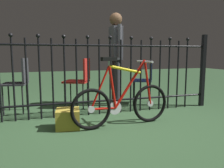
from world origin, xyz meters
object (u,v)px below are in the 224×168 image
object	(u,v)px
chair_navy	(146,78)
chair_charcoal	(19,79)
person_visitor	(116,50)
bicycle	(122,102)
chair_red	(81,78)
display_crate	(68,119)

from	to	relation	value
chair_navy	chair_charcoal	bearing A→B (deg)	178.45
person_visitor	chair_charcoal	bearing A→B (deg)	-178.54
bicycle	person_visitor	world-z (taller)	person_visitor
chair_navy	person_visitor	distance (m)	0.79
chair_red	display_crate	xyz separation A→B (m)	(-0.38, -1.15, -0.42)
bicycle	chair_red	distance (m)	1.34
chair_red	chair_charcoal	bearing A→B (deg)	-175.63
bicycle	chair_red	size ratio (longest dim) A/B	1.59
bicycle	chair_charcoal	size ratio (longest dim) A/B	1.57
bicycle	display_crate	bearing A→B (deg)	170.29
chair_red	person_visitor	world-z (taller)	person_visitor
bicycle	chair_navy	bearing A→B (deg)	51.43
bicycle	chair_navy	world-z (taller)	bicycle
bicycle	chair_navy	xyz separation A→B (m)	(0.91, 1.14, 0.19)
chair_navy	chair_red	xyz separation A→B (m)	(-1.25, 0.14, 0.03)
chair_charcoal	chair_red	distance (m)	1.04
bicycle	person_visitor	xyz separation A→B (m)	(0.33, 1.24, 0.71)
bicycle	chair_charcoal	bearing A→B (deg)	139.03
chair_navy	chair_red	bearing A→B (deg)	173.54
chair_navy	person_visitor	size ratio (longest dim) A/B	0.48
chair_red	bicycle	bearing A→B (deg)	-75.09
chair_red	display_crate	distance (m)	1.28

